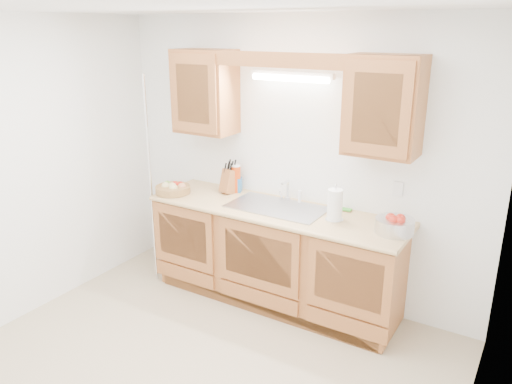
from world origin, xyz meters
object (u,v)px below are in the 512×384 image
Objects in this scene: fruit_basket at (173,188)px; knife_block at (229,181)px; paper_towel at (335,205)px; apple_bowl at (395,225)px.

knife_block is at bearing 32.78° from fruit_basket.
apple_bowl is at bearing -0.94° from paper_towel.
apple_bowl is at bearing 3.56° from fruit_basket.
knife_block is 0.87× the size of apple_bowl.
apple_bowl is (2.06, 0.13, 0.02)m from fruit_basket.
fruit_basket is 1.15× the size of apple_bowl.
paper_towel is (1.12, -0.15, 0.01)m from knife_block.
fruit_basket is at bearing -176.44° from apple_bowl.
paper_towel is at bearing 179.06° from apple_bowl.
knife_block is 1.62m from apple_bowl.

